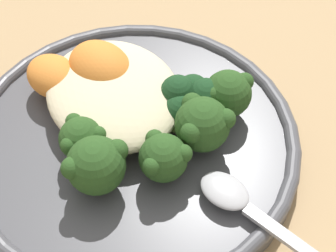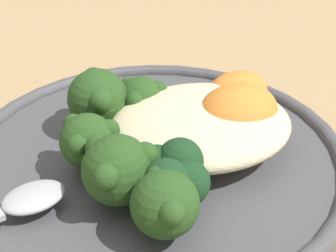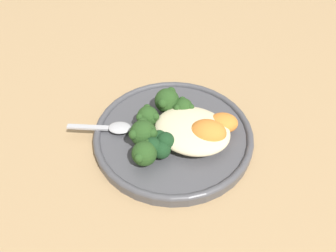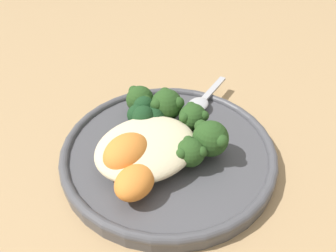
# 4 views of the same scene
# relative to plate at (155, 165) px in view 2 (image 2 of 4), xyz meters

# --- Properties ---
(ground_plane) EXTENTS (4.00, 4.00, 0.00)m
(ground_plane) POSITION_rel_plate_xyz_m (-0.00, -0.00, -0.01)
(ground_plane) COLOR tan
(plate) EXTENTS (0.27, 0.27, 0.02)m
(plate) POSITION_rel_plate_xyz_m (0.00, 0.00, 0.00)
(plate) COLOR #4C4C51
(plate) RESTS_ON ground_plane
(quinoa_mound) EXTENTS (0.12, 0.11, 0.03)m
(quinoa_mound) POSITION_rel_plate_xyz_m (-0.03, -0.01, 0.03)
(quinoa_mound) COLOR beige
(quinoa_mound) RESTS_ON plate
(broccoli_stalk_0) EXTENTS (0.05, 0.10, 0.03)m
(broccoli_stalk_0) POSITION_rel_plate_xyz_m (-0.00, -0.03, 0.03)
(broccoli_stalk_0) COLOR #9EBC66
(broccoli_stalk_0) RESTS_ON plate
(broccoli_stalk_1) EXTENTS (0.10, 0.11, 0.04)m
(broccoli_stalk_1) POSITION_rel_plate_xyz_m (0.03, -0.04, 0.03)
(broccoli_stalk_1) COLOR #9EBC66
(broccoli_stalk_1) RESTS_ON plate
(broccoli_stalk_2) EXTENTS (0.08, 0.04, 0.04)m
(broccoli_stalk_2) POSITION_rel_plate_xyz_m (0.04, 0.00, 0.03)
(broccoli_stalk_2) COLOR #9EBC66
(broccoli_stalk_2) RESTS_ON plate
(broccoli_stalk_3) EXTENTS (0.08, 0.06, 0.04)m
(broccoli_stalk_3) POSITION_rel_plate_xyz_m (0.03, 0.04, 0.03)
(broccoli_stalk_3) COLOR #9EBC66
(broccoli_stalk_3) RESTS_ON plate
(broccoli_stalk_4) EXTENTS (0.07, 0.12, 0.04)m
(broccoli_stalk_4) POSITION_rel_plate_xyz_m (0.01, 0.06, 0.03)
(broccoli_stalk_4) COLOR #9EBC66
(broccoli_stalk_4) RESTS_ON plate
(sweet_potato_chunk_0) EXTENTS (0.07, 0.06, 0.03)m
(sweet_potato_chunk_0) POSITION_rel_plate_xyz_m (-0.06, -0.00, 0.03)
(sweet_potato_chunk_0) COLOR orange
(sweet_potato_chunk_0) RESTS_ON plate
(sweet_potato_chunk_1) EXTENTS (0.06, 0.05, 0.03)m
(sweet_potato_chunk_1) POSITION_rel_plate_xyz_m (-0.07, -0.04, 0.03)
(sweet_potato_chunk_1) COLOR orange
(sweet_potato_chunk_1) RESTS_ON plate
(sweet_potato_chunk_2) EXTENTS (0.07, 0.06, 0.04)m
(sweet_potato_chunk_2) POSITION_rel_plate_xyz_m (-0.06, -0.01, 0.03)
(sweet_potato_chunk_2) COLOR orange
(sweet_potato_chunk_2) RESTS_ON plate
(kale_tuft) EXTENTS (0.05, 0.05, 0.03)m
(kale_tuft) POSITION_rel_plate_xyz_m (0.00, 0.05, 0.03)
(kale_tuft) COLOR #193D1E
(kale_tuft) RESTS_ON plate
(spoon) EXTENTS (0.11, 0.06, 0.01)m
(spoon) POSITION_rel_plate_xyz_m (0.09, 0.04, 0.01)
(spoon) COLOR #B7B7BC
(spoon) RESTS_ON plate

